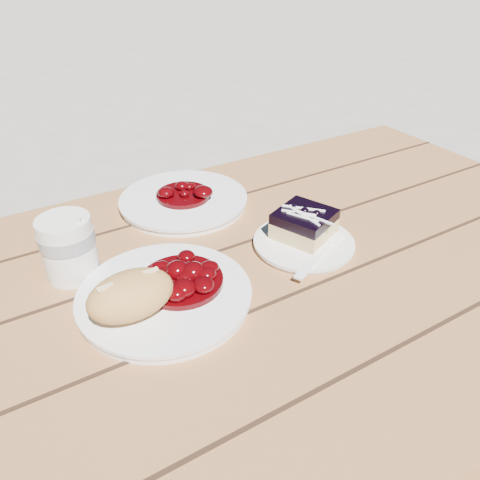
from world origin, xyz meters
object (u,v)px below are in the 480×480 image
coffee_cup (69,247)px  second_plate (184,201)px  picnic_table (88,416)px  dessert_plate (304,243)px  bread_roll (131,295)px  blueberry_cake (304,223)px  main_plate (165,296)px

coffee_cup → second_plate: size_ratio=0.41×
picnic_table → second_plate: 0.43m
dessert_plate → coffee_cup: coffee_cup is taller
bread_roll → blueberry_cake: 0.34m
main_plate → blueberry_cake: blueberry_cake is taller
main_plate → bread_roll: bread_roll is taller
main_plate → dessert_plate: main_plate is taller
main_plate → coffee_cup: (-0.10, 0.14, 0.04)m
blueberry_cake → coffee_cup: coffee_cup is taller
second_plate → bread_roll: bearing=-126.7°
main_plate → coffee_cup: bearing=126.0°
picnic_table → main_plate: main_plate is taller
blueberry_cake → dessert_plate: bearing=-146.2°
picnic_table → main_plate: size_ratio=7.91×
bread_roll → blueberry_cake: (0.33, 0.05, -0.01)m
picnic_table → dessert_plate: 0.45m
second_plate → main_plate: bearing=-120.6°
coffee_cup → blueberry_cake: bearing=-16.4°
dessert_plate → blueberry_cake: 0.04m
dessert_plate → coffee_cup: (-0.37, 0.13, 0.05)m
main_plate → second_plate: size_ratio=1.01×
picnic_table → second_plate: (0.30, 0.27, 0.17)m
picnic_table → bread_roll: 0.23m
coffee_cup → bread_roll: bearing=-74.3°
main_plate → blueberry_cake: 0.28m
picnic_table → bread_roll: bearing=-7.8°
blueberry_cake → coffee_cup: (-0.38, 0.11, 0.02)m
picnic_table → second_plate: size_ratio=7.97×
bread_roll → coffee_cup: (-0.04, 0.16, 0.00)m
dessert_plate → blueberry_cake: bearing=56.3°
picnic_table → second_plate: bearing=41.6°
picnic_table → blueberry_cake: (0.42, 0.03, 0.20)m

